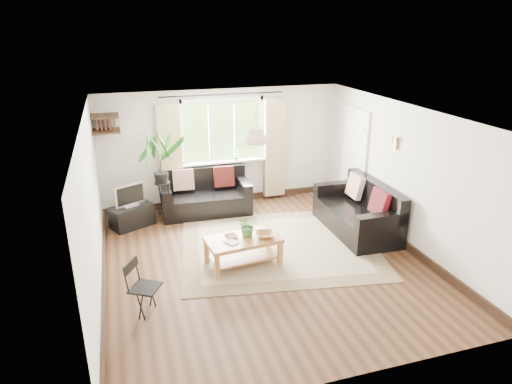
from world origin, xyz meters
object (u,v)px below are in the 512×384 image
object	(u,v)px
sofa_back	(206,193)
tv_stand	(132,216)
sofa_right	(357,209)
folding_chair	(145,288)
palm_stand	(162,179)
coffee_table	(243,251)

from	to	relation	value
sofa_back	tv_stand	size ratio (longest dim) A/B	2.29
tv_stand	sofa_right	bearing A→B (deg)	-46.15
sofa_back	folding_chair	bearing A→B (deg)	-111.89
sofa_right	palm_stand	distance (m)	3.67
folding_chair	palm_stand	bearing A→B (deg)	19.88
sofa_right	coffee_table	size ratio (longest dim) A/B	1.61
sofa_back	sofa_right	bearing A→B (deg)	-31.83
coffee_table	folding_chair	xyz separation A→B (m)	(-1.57, -0.87, 0.14)
coffee_table	palm_stand	distance (m)	2.41
sofa_back	sofa_right	xyz separation A→B (m)	(2.47, -1.68, 0.02)
tv_stand	folding_chair	distance (m)	2.91
coffee_table	folding_chair	size ratio (longest dim) A/B	1.53
sofa_right	folding_chair	world-z (taller)	sofa_right
sofa_back	tv_stand	distance (m)	1.50
palm_stand	folding_chair	distance (m)	3.05
palm_stand	folding_chair	xyz separation A→B (m)	(-0.56, -2.96, -0.50)
sofa_back	tv_stand	bearing A→B (deg)	-168.13
sofa_right	folding_chair	distance (m)	4.16
tv_stand	palm_stand	xyz separation A→B (m)	(0.61, 0.06, 0.67)
sofa_back	sofa_right	size ratio (longest dim) A/B	0.95
palm_stand	folding_chair	size ratio (longest dim) A/B	2.32
coffee_table	sofa_right	bearing A→B (deg)	14.33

